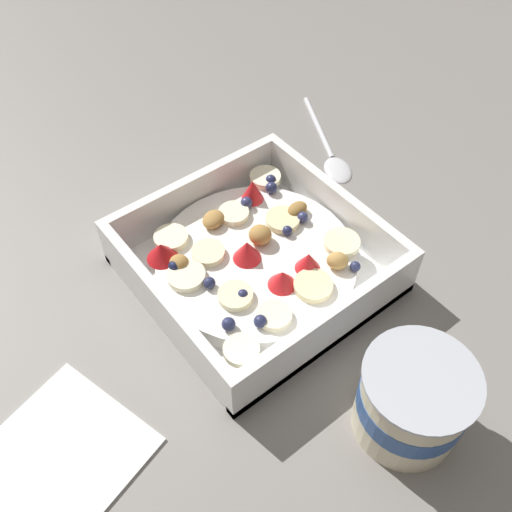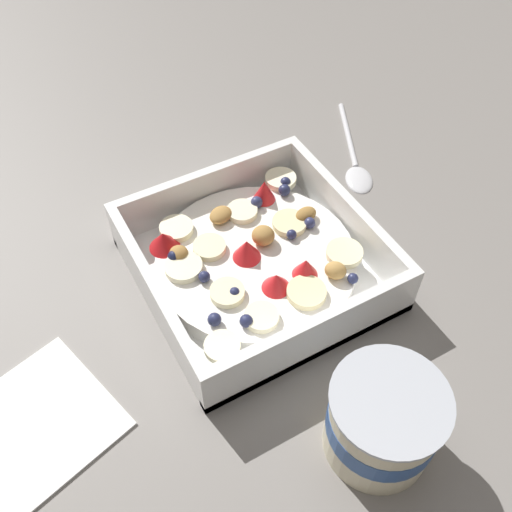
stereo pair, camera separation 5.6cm
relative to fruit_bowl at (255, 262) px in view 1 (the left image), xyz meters
The scene contains 5 objects.
ground_plane 0.03m from the fruit_bowl, 105.64° to the right, with size 2.40×2.40×0.00m, color gray.
fruit_bowl is the anchor object (origin of this frame).
spoon 0.21m from the fruit_bowl, 154.89° to the right, with size 0.09×0.16×0.01m.
yogurt_cup 0.20m from the fruit_bowl, 90.03° to the left, with size 0.09×0.09×0.08m.
folded_napkin 0.25m from the fruit_bowl, 11.95° to the left, with size 0.12×0.12×0.01m, color white.
Camera 1 is at (0.23, 0.30, 0.46)m, focal length 40.13 mm.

